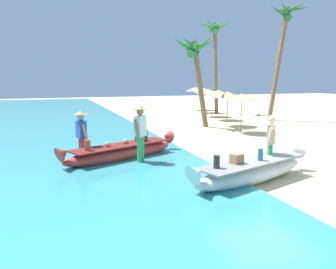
{
  "coord_description": "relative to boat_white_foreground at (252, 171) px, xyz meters",
  "views": [
    {
      "loc": [
        -5.73,
        -7.82,
        2.63
      ],
      "look_at": [
        -2.32,
        1.89,
        0.9
      ],
      "focal_mm": 35.74,
      "sensor_mm": 36.0,
      "label": 1
    }
  ],
  "objects": [
    {
      "name": "parasol_row_4",
      "position": [
        6.36,
        16.35,
        1.43
      ],
      "size": [
        1.6,
        1.6,
        1.91
      ],
      "color": "#8E6B47",
      "rests_on": "ground"
    },
    {
      "name": "person_tourist_customer",
      "position": [
        0.87,
        0.5,
        0.61
      ],
      "size": [
        0.47,
        0.56,
        1.65
      ],
      "color": "green",
      "rests_on": "ground"
    },
    {
      "name": "parasol_row_0",
      "position": [
        3.97,
        7.04,
        1.43
      ],
      "size": [
        1.6,
        1.6,
        1.91
      ],
      "color": "#8E6B47",
      "rests_on": "ground"
    },
    {
      "name": "palm_tree_mid_cluster",
      "position": [
        2.58,
        9.49,
        3.59
      ],
      "size": [
        2.5,
        2.39,
        4.89
      ],
      "color": "brown",
      "rests_on": "ground"
    },
    {
      "name": "parasol_row_2",
      "position": [
        5.29,
        11.92,
        1.43
      ],
      "size": [
        1.6,
        1.6,
        1.91
      ],
      "color": "#8E6B47",
      "rests_on": "ground"
    },
    {
      "name": "person_vendor_hatted",
      "position": [
        -2.22,
        2.69,
        0.76
      ],
      "size": [
        0.55,
        0.51,
        1.85
      ],
      "color": "green",
      "rests_on": "ground"
    },
    {
      "name": "parasol_row_1",
      "position": [
        4.51,
        9.34,
        1.43
      ],
      "size": [
        1.6,
        1.6,
        1.91
      ],
      "color": "#8E6B47",
      "rests_on": "ground"
    },
    {
      "name": "boat_white_foreground",
      "position": [
        0.0,
        0.0,
        0.0
      ],
      "size": [
        4.22,
        2.02,
        0.88
      ],
      "color": "white",
      "rests_on": "ground"
    },
    {
      "name": "palm_tree_leaning_seaward",
      "position": [
        9.14,
        10.72,
        5.31
      ],
      "size": [
        2.6,
        2.62,
        7.25
      ],
      "color": "brown",
      "rests_on": "ground"
    },
    {
      "name": "person_vendor_assistant",
      "position": [
        -3.89,
        3.6,
        0.64
      ],
      "size": [
        0.44,
        0.58,
        1.66
      ],
      "color": "#B2383D",
      "rests_on": "ground"
    },
    {
      "name": "parasol_row_5",
      "position": [
        6.67,
        18.6,
        1.43
      ],
      "size": [
        1.6,
        1.6,
        1.91
      ],
      "color": "#8E6B47",
      "rests_on": "ground"
    },
    {
      "name": "ground_plane",
      "position": [
        0.99,
        0.79,
        -0.32
      ],
      "size": [
        80.0,
        80.0,
        0.0
      ],
      "primitive_type": "plane",
      "color": "beige"
    },
    {
      "name": "palm_tree_tall_inland",
      "position": [
        6.97,
        15.81,
        5.07
      ],
      "size": [
        2.49,
        2.58,
        6.89
      ],
      "color": "brown",
      "rests_on": "ground"
    },
    {
      "name": "boat_red_midground",
      "position": [
        -2.67,
        3.36,
        -0.01
      ],
      "size": [
        4.22,
        2.38,
        0.85
      ],
      "color": "red",
      "rests_on": "ground"
    },
    {
      "name": "parasol_row_3",
      "position": [
        5.54,
        13.88,
        1.43
      ],
      "size": [
        1.6,
        1.6,
        1.91
      ],
      "color": "#8E6B47",
      "rests_on": "ground"
    }
  ]
}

